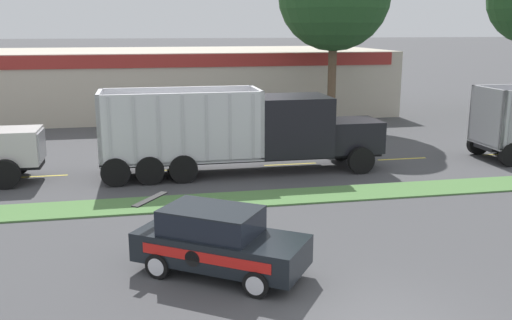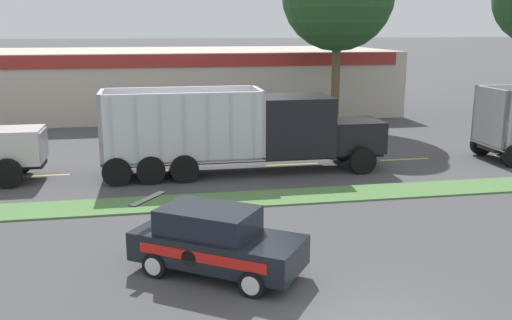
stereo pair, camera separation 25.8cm
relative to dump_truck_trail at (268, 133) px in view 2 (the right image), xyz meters
name	(u,v)px [view 2 (the right image)]	position (x,y,z in m)	size (l,w,h in m)	color
grass_verge	(279,197)	(-0.43, -4.01, -1.64)	(120.00, 1.86, 0.06)	#517F42
centre_line_3	(40,176)	(-9.49, 0.92, -1.66)	(2.40, 0.14, 0.01)	yellow
centre_line_4	(171,170)	(-4.09, 0.92, -1.66)	(2.40, 0.14, 0.01)	yellow
centre_line_5	(292,164)	(1.31, 0.92, -1.66)	(2.40, 0.14, 0.01)	yellow
centre_line_6	(404,159)	(6.71, 0.92, -1.66)	(2.40, 0.14, 0.01)	yellow
centre_line_7	(509,155)	(12.11, 0.92, -1.66)	(2.40, 0.14, 0.01)	yellow
dump_truck_trail	(268,133)	(0.00, 0.00, 0.00)	(11.87, 2.82, 3.55)	black
rally_car	(215,240)	(-3.42, -9.96, -0.80)	(4.48, 3.84, 1.72)	black
store_building_backdrop	(155,81)	(-4.43, 18.77, 0.55)	(33.17, 12.10, 4.42)	#BCB29E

